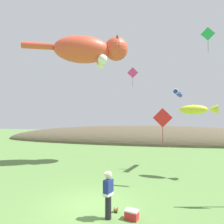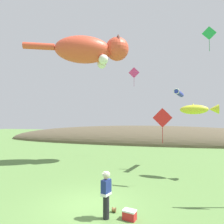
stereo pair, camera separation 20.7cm
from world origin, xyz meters
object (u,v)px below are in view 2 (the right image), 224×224
at_px(kite_tube_streamer, 179,93).
at_px(kite_diamond_green, 209,33).
at_px(kite_spool, 114,210).
at_px(kite_giant_cat, 91,50).
at_px(kite_diamond_pink, 134,73).
at_px(kite_fish_windsock, 198,109).
at_px(festival_attendant, 106,193).
at_px(picnic_cooler, 129,215).
at_px(kite_diamond_red, 162,118).

bearing_deg(kite_tube_streamer, kite_diamond_green, 7.64).
height_order(kite_spool, kite_giant_cat, kite_giant_cat).
relative_size(kite_spool, kite_diamond_pink, 0.10).
xyz_separation_m(kite_tube_streamer, kite_diamond_green, (2.32, 0.31, 4.67)).
xyz_separation_m(kite_fish_windsock, kite_tube_streamer, (-1.05, 2.19, 1.39)).
height_order(festival_attendant, kite_spool, festival_attendant).
bearing_deg(festival_attendant, kite_fish_windsock, 57.18).
distance_m(festival_attendant, kite_fish_windsock, 8.82).
xyz_separation_m(picnic_cooler, kite_tube_streamer, (2.46, 8.83, 5.68)).
height_order(kite_fish_windsock, kite_diamond_green, kite_diamond_green).
bearing_deg(picnic_cooler, kite_diamond_green, 62.39).
distance_m(picnic_cooler, kite_tube_streamer, 10.79).
height_order(kite_giant_cat, kite_diamond_pink, kite_giant_cat).
relative_size(picnic_cooler, kite_tube_streamer, 0.21).
relative_size(kite_diamond_green, kite_diamond_pink, 0.96).
distance_m(kite_tube_streamer, kite_diamond_red, 5.13).
bearing_deg(kite_giant_cat, kite_diamond_green, -0.42).
distance_m(festival_attendant, kite_spool, 1.05).
height_order(kite_giant_cat, kite_fish_windsock, kite_giant_cat).
bearing_deg(kite_tube_streamer, kite_giant_cat, 177.10).
distance_m(picnic_cooler, kite_giant_cat, 14.47).
bearing_deg(kite_diamond_green, kite_fish_windsock, -116.92).
bearing_deg(festival_attendant, kite_tube_streamer, 69.66).
distance_m(kite_giant_cat, kite_diamond_pink, 5.45).
relative_size(kite_tube_streamer, kite_diamond_pink, 1.27).
bearing_deg(kite_diamond_pink, kite_diamond_red, -71.84).
height_order(kite_fish_windsock, kite_tube_streamer, kite_tube_streamer).
xyz_separation_m(kite_diamond_red, kite_diamond_pink, (-2.96, 9.04, 4.90)).
height_order(picnic_cooler, kite_tube_streamer, kite_tube_streamer).
relative_size(kite_fish_windsock, kite_diamond_red, 1.20).
bearing_deg(picnic_cooler, festival_attendant, -169.36).
xyz_separation_m(kite_giant_cat, kite_fish_windsock, (8.62, -2.58, -5.62)).
relative_size(kite_fish_windsock, kite_diamond_green, 1.23).
xyz_separation_m(festival_attendant, kite_fish_windsock, (4.39, 6.80, 3.52)).
bearing_deg(kite_tube_streamer, kite_fish_windsock, -64.43).
distance_m(kite_spool, kite_giant_cat, 14.01).
bearing_deg(kite_fish_windsock, festival_attendant, -122.82).
bearing_deg(kite_diamond_pink, kite_tube_streamer, -46.74).
distance_m(kite_spool, kite_diamond_green, 14.66).
xyz_separation_m(festival_attendant, kite_giant_cat, (-4.23, 9.38, 9.14)).
xyz_separation_m(kite_diamond_green, kite_diamond_red, (-3.57, -4.87, -6.66)).
relative_size(kite_giant_cat, kite_diamond_green, 4.43).
distance_m(kite_diamond_green, kite_diamond_pink, 7.94).
height_order(festival_attendant, kite_diamond_green, kite_diamond_green).
height_order(festival_attendant, kite_tube_streamer, kite_tube_streamer).
height_order(kite_spool, kite_diamond_red, kite_diamond_red).
bearing_deg(kite_diamond_red, kite_giant_cat, 141.95).
bearing_deg(kite_fish_windsock, kite_diamond_pink, 128.27).
xyz_separation_m(kite_spool, kite_fish_windsock, (4.22, 6.21, 4.37)).
height_order(kite_giant_cat, kite_diamond_green, kite_giant_cat).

